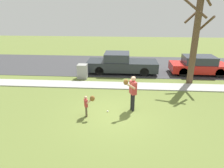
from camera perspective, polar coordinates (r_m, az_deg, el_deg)
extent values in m
plane|color=olive|center=(12.76, 2.22, -0.70)|extent=(48.00, 48.00, 0.00)
cube|color=#A3A39E|center=(12.85, 2.23, -0.42)|extent=(36.00, 1.20, 0.06)
cube|color=#38383A|center=(17.61, 2.86, 5.27)|extent=(36.00, 6.80, 0.02)
cylinder|color=black|center=(9.68, 5.93, -5.20)|extent=(0.13, 0.13, 0.85)
cylinder|color=black|center=(9.82, 5.56, -4.80)|extent=(0.13, 0.13, 0.85)
cube|color=#B73838|center=(9.46, 5.90, -1.02)|extent=(0.36, 0.46, 0.60)
sphere|color=tan|center=(9.31, 5.99, 1.46)|extent=(0.23, 0.23, 0.23)
cylinder|color=tan|center=(9.08, 5.04, -0.48)|extent=(0.52, 0.27, 0.41)
ellipsoid|color=brown|center=(8.95, 3.89, 0.52)|extent=(0.25, 0.21, 0.26)
cylinder|color=tan|center=(9.67, 5.35, -0.40)|extent=(0.10, 0.10, 0.57)
cylinder|color=brown|center=(9.34, -7.22, -7.44)|extent=(0.08, 0.08, 0.50)
cylinder|color=brown|center=(9.26, -7.12, -7.71)|extent=(0.08, 0.08, 0.50)
cube|color=#B73838|center=(9.11, -7.29, -5.21)|extent=(0.21, 0.27, 0.35)
sphere|color=tan|center=(9.01, -7.36, -3.75)|extent=(0.13, 0.13, 0.13)
cylinder|color=tan|center=(9.24, -7.44, -4.77)|extent=(0.06, 0.06, 0.33)
cylinder|color=tan|center=(8.95, -6.22, -4.77)|extent=(0.31, 0.16, 0.24)
ellipsoid|color=brown|center=(8.92, -5.51, -4.05)|extent=(0.25, 0.21, 0.26)
sphere|color=white|center=(9.70, -1.24, -7.60)|extent=(0.07, 0.07, 0.07)
cube|color=gray|center=(14.28, -8.23, 3.49)|extent=(0.65, 0.63, 0.98)
cylinder|color=brown|center=(13.60, 22.20, 11.56)|extent=(0.39, 0.39, 5.69)
cylinder|color=brown|center=(13.85, 24.65, 14.94)|extent=(0.54, 1.37, 1.03)
cylinder|color=brown|center=(13.81, 21.51, 17.25)|extent=(1.06, 0.70, 0.86)
cylinder|color=brown|center=(12.92, 22.08, 19.10)|extent=(1.27, 1.12, 1.15)
cube|color=#23282D|center=(15.49, 2.82, 5.22)|extent=(5.20, 1.95, 0.70)
cube|color=#2D333D|center=(15.35, 1.40, 7.59)|extent=(1.82, 1.79, 0.60)
cylinder|color=black|center=(16.42, 8.55, 5.15)|extent=(0.64, 0.22, 0.64)
cylinder|color=black|center=(14.77, 8.99, 3.39)|extent=(0.64, 0.22, 0.64)
cylinder|color=black|center=(16.49, -2.73, 5.42)|extent=(0.64, 0.22, 0.64)
cylinder|color=black|center=(14.84, -3.53, 3.70)|extent=(0.64, 0.22, 0.64)
cube|color=red|center=(16.39, 22.87, 4.29)|extent=(4.00, 1.75, 0.60)
cube|color=#2D333D|center=(16.26, 23.15, 6.23)|extent=(2.20, 1.61, 0.55)
cylinder|color=black|center=(17.55, 25.91, 4.29)|extent=(0.64, 0.22, 0.64)
cylinder|color=black|center=(16.19, 27.76, 2.77)|extent=(0.64, 0.22, 0.64)
cylinder|color=black|center=(16.79, 18.01, 4.70)|extent=(0.64, 0.22, 0.64)
cylinder|color=black|center=(15.37, 19.25, 3.16)|extent=(0.64, 0.22, 0.64)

